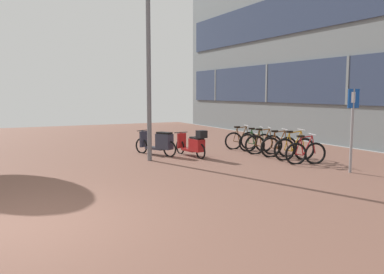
{
  "coord_description": "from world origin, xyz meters",
  "views": [
    {
      "loc": [
        -0.33,
        -6.75,
        2.12
      ],
      "look_at": [
        3.69,
        1.23,
        1.13
      ],
      "focal_mm": 37.52,
      "sensor_mm": 36.0,
      "label": 1
    }
  ],
  "objects_px": {
    "bicycle_rack_04": "(256,142)",
    "bicycle_rack_00": "(305,153)",
    "bicycle_rack_02": "(279,147)",
    "bicycle_rack_01": "(294,149)",
    "scooter_near": "(194,144)",
    "scooter_mid": "(159,143)",
    "lamp_post": "(149,64)",
    "parking_sign": "(352,121)",
    "bicycle_rack_03": "(264,144)",
    "bicycle_rack_05": "(241,140)"
  },
  "relations": [
    {
      "from": "bicycle_rack_04",
      "to": "bicycle_rack_00",
      "type": "bearing_deg",
      "value": -94.99
    },
    {
      "from": "bicycle_rack_04",
      "to": "lamp_post",
      "type": "height_order",
      "value": "lamp_post"
    },
    {
      "from": "bicycle_rack_04",
      "to": "scooter_mid",
      "type": "height_order",
      "value": "bicycle_rack_04"
    },
    {
      "from": "bicycle_rack_05",
      "to": "lamp_post",
      "type": "distance_m",
      "value": 4.92
    },
    {
      "from": "bicycle_rack_01",
      "to": "bicycle_rack_05",
      "type": "relative_size",
      "value": 1.11
    },
    {
      "from": "bicycle_rack_05",
      "to": "parking_sign",
      "type": "relative_size",
      "value": 0.57
    },
    {
      "from": "scooter_near",
      "to": "scooter_mid",
      "type": "bearing_deg",
      "value": 135.47
    },
    {
      "from": "parking_sign",
      "to": "lamp_post",
      "type": "relative_size",
      "value": 0.41
    },
    {
      "from": "bicycle_rack_02",
      "to": "scooter_mid",
      "type": "bearing_deg",
      "value": 148.36
    },
    {
      "from": "bicycle_rack_02",
      "to": "parking_sign",
      "type": "relative_size",
      "value": 0.57
    },
    {
      "from": "bicycle_rack_02",
      "to": "lamp_post",
      "type": "height_order",
      "value": "lamp_post"
    },
    {
      "from": "bicycle_rack_03",
      "to": "parking_sign",
      "type": "bearing_deg",
      "value": -88.58
    },
    {
      "from": "lamp_post",
      "to": "scooter_near",
      "type": "bearing_deg",
      "value": -0.17
    },
    {
      "from": "bicycle_rack_05",
      "to": "scooter_near",
      "type": "bearing_deg",
      "value": -160.11
    },
    {
      "from": "bicycle_rack_04",
      "to": "bicycle_rack_05",
      "type": "bearing_deg",
      "value": 103.01
    },
    {
      "from": "parking_sign",
      "to": "lamp_post",
      "type": "xyz_separation_m",
      "value": [
        -4.11,
        4.24,
        1.62
      ]
    },
    {
      "from": "scooter_mid",
      "to": "lamp_post",
      "type": "height_order",
      "value": "lamp_post"
    },
    {
      "from": "bicycle_rack_02",
      "to": "bicycle_rack_01",
      "type": "bearing_deg",
      "value": -87.15
    },
    {
      "from": "bicycle_rack_04",
      "to": "parking_sign",
      "type": "height_order",
      "value": "parking_sign"
    },
    {
      "from": "scooter_mid",
      "to": "bicycle_rack_01",
      "type": "bearing_deg",
      "value": -39.22
    },
    {
      "from": "bicycle_rack_03",
      "to": "scooter_near",
      "type": "xyz_separation_m",
      "value": [
        -2.46,
        0.53,
        0.09
      ]
    },
    {
      "from": "bicycle_rack_04",
      "to": "parking_sign",
      "type": "distance_m",
      "value": 4.54
    },
    {
      "from": "scooter_near",
      "to": "bicycle_rack_04",
      "type": "bearing_deg",
      "value": 3.95
    },
    {
      "from": "bicycle_rack_03",
      "to": "bicycle_rack_02",
      "type": "bearing_deg",
      "value": -82.46
    },
    {
      "from": "scooter_mid",
      "to": "bicycle_rack_02",
      "type": "bearing_deg",
      "value": -31.64
    },
    {
      "from": "bicycle_rack_00",
      "to": "scooter_mid",
      "type": "relative_size",
      "value": 0.74
    },
    {
      "from": "bicycle_rack_00",
      "to": "scooter_mid",
      "type": "xyz_separation_m",
      "value": [
        -3.28,
        3.55,
        0.1
      ]
    },
    {
      "from": "bicycle_rack_01",
      "to": "bicycle_rack_04",
      "type": "distance_m",
      "value": 2.15
    },
    {
      "from": "bicycle_rack_01",
      "to": "scooter_mid",
      "type": "xyz_separation_m",
      "value": [
        -3.47,
        2.83,
        0.08
      ]
    },
    {
      "from": "bicycle_rack_02",
      "to": "lamp_post",
      "type": "relative_size",
      "value": 0.24
    },
    {
      "from": "scooter_near",
      "to": "scooter_mid",
      "type": "relative_size",
      "value": 1.07
    },
    {
      "from": "parking_sign",
      "to": "scooter_mid",
      "type": "bearing_deg",
      "value": 123.93
    },
    {
      "from": "bicycle_rack_00",
      "to": "bicycle_rack_03",
      "type": "relative_size",
      "value": 1.04
    },
    {
      "from": "bicycle_rack_03",
      "to": "bicycle_rack_04",
      "type": "height_order",
      "value": "bicycle_rack_03"
    },
    {
      "from": "bicycle_rack_02",
      "to": "bicycle_rack_03",
      "type": "height_order",
      "value": "bicycle_rack_03"
    },
    {
      "from": "scooter_mid",
      "to": "parking_sign",
      "type": "bearing_deg",
      "value": -56.07
    },
    {
      "from": "scooter_near",
      "to": "scooter_mid",
      "type": "distance_m",
      "value": 1.24
    },
    {
      "from": "bicycle_rack_03",
      "to": "scooter_near",
      "type": "relative_size",
      "value": 0.67
    },
    {
      "from": "bicycle_rack_01",
      "to": "bicycle_rack_04",
      "type": "bearing_deg",
      "value": 88.45
    },
    {
      "from": "parking_sign",
      "to": "lamp_post",
      "type": "bearing_deg",
      "value": 134.1
    },
    {
      "from": "scooter_mid",
      "to": "lamp_post",
      "type": "relative_size",
      "value": 0.31
    },
    {
      "from": "bicycle_rack_00",
      "to": "parking_sign",
      "type": "height_order",
      "value": "parking_sign"
    },
    {
      "from": "bicycle_rack_00",
      "to": "lamp_post",
      "type": "distance_m",
      "value": 5.48
    },
    {
      "from": "bicycle_rack_03",
      "to": "scooter_mid",
      "type": "bearing_deg",
      "value": 157.25
    },
    {
      "from": "bicycle_rack_00",
      "to": "bicycle_rack_01",
      "type": "bearing_deg",
      "value": 74.97
    },
    {
      "from": "bicycle_rack_02",
      "to": "lamp_post",
      "type": "distance_m",
      "value": 5.06
    },
    {
      "from": "bicycle_rack_00",
      "to": "bicycle_rack_04",
      "type": "distance_m",
      "value": 2.87
    },
    {
      "from": "bicycle_rack_00",
      "to": "parking_sign",
      "type": "distance_m",
      "value": 1.89
    },
    {
      "from": "bicycle_rack_04",
      "to": "scooter_near",
      "type": "distance_m",
      "value": 2.65
    },
    {
      "from": "bicycle_rack_03",
      "to": "lamp_post",
      "type": "bearing_deg",
      "value": 172.37
    }
  ]
}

